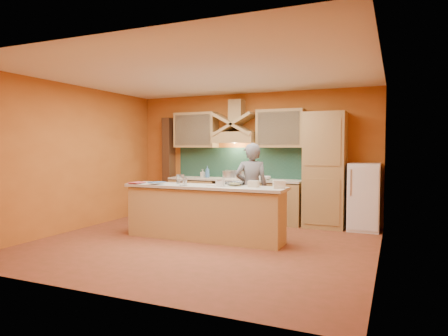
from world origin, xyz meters
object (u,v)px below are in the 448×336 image
at_px(stove, 234,200).
at_px(kitchen_scale, 220,183).
at_px(person, 251,188).
at_px(mixing_bowl, 235,184).
at_px(fridge, 364,197).

xyz_separation_m(stove, kitchen_scale, (0.54, -1.96, 0.55)).
height_order(stove, kitchen_scale, kitchen_scale).
xyz_separation_m(person, mixing_bowl, (-0.09, -0.62, 0.14)).
relative_size(stove, mixing_bowl, 3.03).
bearing_deg(kitchen_scale, stove, 102.88).
relative_size(person, mixing_bowl, 5.68).
xyz_separation_m(fridge, kitchen_scale, (-2.16, -1.96, 0.35)).
distance_m(fridge, person, 2.22).
relative_size(stove, fridge, 0.69).
bearing_deg(person, fridge, -169.73).
bearing_deg(stove, fridge, 0.00).
relative_size(person, kitchen_scale, 13.41).
bearing_deg(kitchen_scale, mixing_bowl, 48.51).
bearing_deg(mixing_bowl, kitchen_scale, -129.04).
xyz_separation_m(person, kitchen_scale, (-0.26, -0.84, 0.16)).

